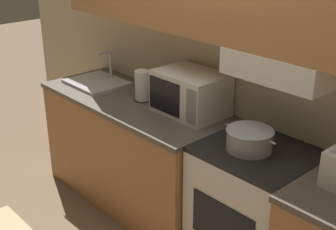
{
  "coord_description": "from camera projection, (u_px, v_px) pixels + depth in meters",
  "views": [
    {
      "loc": [
        2.04,
        -2.4,
        2.19
      ],
      "look_at": [
        0.05,
        -0.58,
        1.04
      ],
      "focal_mm": 50.0,
      "sensor_mm": 36.0,
      "label": 1
    }
  ],
  "objects": [
    {
      "name": "lower_counter_main",
      "position": [
        135.0,
        151.0,
        3.78
      ],
      "size": [
        1.67,
        0.68,
        0.89
      ],
      "color": "#B27A47",
      "rests_on": "ground_plane"
    },
    {
      "name": "stove_range",
      "position": [
        253.0,
        212.0,
        2.99
      ],
      "size": [
        0.68,
        0.61,
        0.89
      ],
      "color": "white",
      "rests_on": "ground_plane"
    },
    {
      "name": "wall_back",
      "position": [
        222.0,
        32.0,
        3.11
      ],
      "size": [
        5.28,
        0.38,
        2.55
      ],
      "color": "beige",
      "rests_on": "ground_plane"
    },
    {
      "name": "sink_basin",
      "position": [
        97.0,
        82.0,
        3.93
      ],
      "size": [
        0.48,
        0.4,
        0.26
      ],
      "color": "#B7BABF",
      "rests_on": "lower_counter_main"
    },
    {
      "name": "ground_plane",
      "position": [
        217.0,
        214.0,
        3.74
      ],
      "size": [
        16.0,
        16.0,
        0.0
      ],
      "primitive_type": "plane",
      "color": "#7F664C"
    },
    {
      "name": "cooking_pot",
      "position": [
        250.0,
        139.0,
        2.8
      ],
      "size": [
        0.37,
        0.29,
        0.13
      ],
      "color": "#B7BABF",
      "rests_on": "stove_range"
    },
    {
      "name": "microwave",
      "position": [
        191.0,
        93.0,
        3.29
      ],
      "size": [
        0.49,
        0.37,
        0.3
      ],
      "color": "white",
      "rests_on": "lower_counter_main"
    },
    {
      "name": "paper_towel_roll",
      "position": [
        142.0,
        86.0,
        3.54
      ],
      "size": [
        0.13,
        0.13,
        0.23
      ],
      "color": "black",
      "rests_on": "lower_counter_main"
    }
  ]
}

